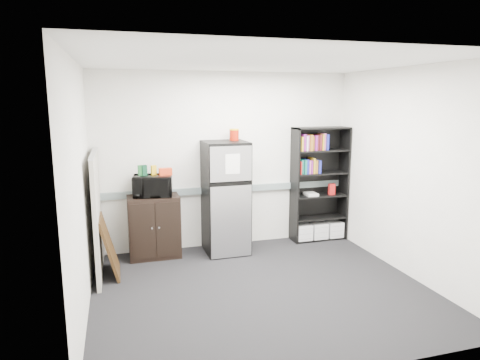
{
  "coord_description": "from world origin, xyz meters",
  "views": [
    {
      "loc": [
        -1.61,
        -4.62,
        2.29
      ],
      "look_at": [
        -0.01,
        0.9,
        1.2
      ],
      "focal_mm": 32.0,
      "sensor_mm": 36.0,
      "label": 1
    }
  ],
  "objects_px": {
    "cabinet": "(154,226)",
    "refrigerator": "(226,198)",
    "bookshelf": "(319,185)",
    "microwave": "(153,186)",
    "cubicle_partition": "(97,214)"
  },
  "relations": [
    {
      "from": "bookshelf",
      "to": "refrigerator",
      "type": "distance_m",
      "value": 1.62
    },
    {
      "from": "bookshelf",
      "to": "microwave",
      "type": "bearing_deg",
      "value": -178.28
    },
    {
      "from": "bookshelf",
      "to": "microwave",
      "type": "xyz_separation_m",
      "value": [
        -2.67,
        -0.08,
        0.15
      ]
    },
    {
      "from": "bookshelf",
      "to": "refrigerator",
      "type": "xyz_separation_m",
      "value": [
        -1.61,
        -0.14,
        -0.07
      ]
    },
    {
      "from": "bookshelf",
      "to": "cubicle_partition",
      "type": "relative_size",
      "value": 1.14
    },
    {
      "from": "cabinet",
      "to": "microwave",
      "type": "relative_size",
      "value": 1.69
    },
    {
      "from": "refrigerator",
      "to": "microwave",
      "type": "bearing_deg",
      "value": 175.92
    },
    {
      "from": "microwave",
      "to": "refrigerator",
      "type": "height_order",
      "value": "refrigerator"
    },
    {
      "from": "cubicle_partition",
      "to": "microwave",
      "type": "bearing_deg",
      "value": 28.13
    },
    {
      "from": "bookshelf",
      "to": "cubicle_partition",
      "type": "bearing_deg",
      "value": -171.94
    },
    {
      "from": "cabinet",
      "to": "microwave",
      "type": "distance_m",
      "value": 0.61
    },
    {
      "from": "bookshelf",
      "to": "cabinet",
      "type": "distance_m",
      "value": 2.71
    },
    {
      "from": "cabinet",
      "to": "refrigerator",
      "type": "relative_size",
      "value": 0.55
    },
    {
      "from": "refrigerator",
      "to": "cabinet",
      "type": "bearing_deg",
      "value": 175.07
    },
    {
      "from": "cubicle_partition",
      "to": "refrigerator",
      "type": "xyz_separation_m",
      "value": [
        1.82,
        0.34,
        0.03
      ]
    }
  ]
}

